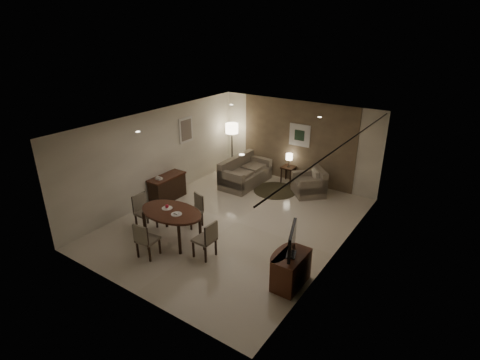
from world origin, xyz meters
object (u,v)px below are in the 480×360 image
Objects in this scene: console_desk at (167,188)px; tv_cabinet at (291,270)px; chair_right at (204,239)px; chair_far at (193,211)px; dining_table at (172,225)px; chair_left at (146,213)px; sofa at (246,171)px; chair_near at (148,239)px; armchair at (309,182)px; side_table at (288,174)px; floor_lamp at (232,148)px.

tv_cabinet is at bearing -17.05° from console_desk.
console_desk is 3.29m from chair_right.
chair_far reaches higher than console_desk.
dining_table is 0.94m from chair_left.
chair_near is at bearing -174.80° from sofa.
armchair is (1.63, 4.30, 0.02)m from dining_table.
chair_left is 1.70× the size of side_table.
chair_far is at bearing -99.90° from side_table.
dining_table is at bearing -178.44° from tv_cabinet.
armchair is at bearing 39.09° from console_desk.
armchair is (1.68, 3.49, -0.02)m from chair_far.
armchair is at bearing -28.15° from side_table.
chair_right reaches higher than chair_far.
chair_right is at bearing -91.05° from chair_left.
dining_table is at bearing -72.14° from floor_lamp.
chair_near is 0.97× the size of chair_right.
floor_lamp is (-1.05, 0.72, 0.43)m from sofa.
side_table is at bearing 97.44° from chair_far.
chair_left is 2.04m from chair_right.
tv_cabinet is 0.52× the size of floor_lamp.
chair_right reaches higher than console_desk.
chair_near is at bearing -96.26° from side_table.
dining_table is at bearing -174.10° from sofa.
chair_far reaches higher than armchair.
chair_near is 0.95× the size of armchair.
chair_far is at bearing -69.35° from armchair.
chair_left is 0.49× the size of sofa.
chair_left is at bearing -92.31° from chair_right.
chair_right is 5.40m from floor_lamp.
sofa is (-0.46, 4.70, 0.01)m from chair_near.
armchair is (3.34, 2.72, 0.03)m from console_desk.
chair_far is at bearing -69.24° from floor_lamp.
chair_right reaches higher than armchair.
chair_right is 0.48× the size of sofa.
chair_right reaches higher than side_table.
dining_table is 4.60m from armchair.
dining_table is 4.86m from floor_lamp.
dining_table is 1.11m from chair_right.
armchair is at bearing -113.81° from chair_near.
chair_right reaches higher than tv_cabinet.
console_desk is 0.72× the size of dining_table.
console_desk is at bearing 172.54° from chair_far.
chair_left is at bearing -63.81° from console_desk.
chair_near is 1.64m from chair_far.
dining_table is at bearing -94.21° from chair_near.
armchair is (2.57, 4.29, -0.05)m from chair_left.
sofa is 2.05× the size of armchair.
chair_left is 5.07m from side_table.
chair_left reaches higher than tv_cabinet.
chair_far is (-3.22, 0.73, 0.07)m from tv_cabinet.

